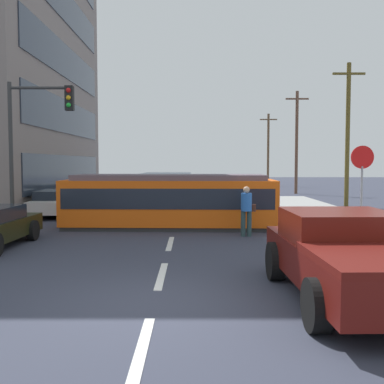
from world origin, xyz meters
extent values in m
plane|color=#333746|center=(0.00, 10.00, 0.00)|extent=(120.00, 120.00, 0.00)
cube|color=silver|center=(0.00, -2.00, 0.01)|extent=(0.16, 2.40, 0.01)
cube|color=silver|center=(0.00, 2.00, 0.01)|extent=(0.16, 2.40, 0.01)
cube|color=silver|center=(0.00, 6.00, 0.01)|extent=(0.16, 2.40, 0.01)
cube|color=silver|center=(0.00, 15.52, 0.01)|extent=(0.16, 2.40, 0.01)
cube|color=silver|center=(0.00, 21.52, 0.01)|extent=(0.16, 2.40, 0.01)
cube|color=#2D3847|center=(-6.65, 19.53, 1.92)|extent=(0.06, 15.15, 1.92)
cube|color=#2D3847|center=(-6.65, 19.53, 5.12)|extent=(0.06, 15.15, 1.92)
cube|color=#2D3847|center=(-6.65, 19.53, 8.32)|extent=(0.06, 15.15, 1.92)
cube|color=#2D3847|center=(-6.65, 19.53, 11.52)|extent=(0.06, 15.15, 1.92)
cube|color=#E95710|center=(-0.18, 9.52, 0.98)|extent=(7.96, 2.73, 1.66)
cube|color=#2D2D2D|center=(-0.18, 9.52, 0.07)|extent=(7.80, 2.60, 0.15)
cube|color=#584A55|center=(-0.18, 9.52, 1.91)|extent=(7.16, 2.33, 0.20)
cube|color=#1E232D|center=(-0.18, 9.52, 1.18)|extent=(7.64, 2.76, 0.73)
cube|color=#A5B6C6|center=(-0.67, 15.41, 1.11)|extent=(2.54, 5.45, 1.61)
cube|color=black|center=(-0.69, 12.75, 1.35)|extent=(2.25, 0.14, 0.97)
cube|color=black|center=(-0.67, 15.41, 1.40)|extent=(2.57, 4.64, 0.64)
cylinder|color=black|center=(-0.68, 13.67, 0.45)|extent=(2.56, 0.92, 0.90)
cylinder|color=black|center=(-0.66, 17.15, 0.45)|extent=(2.56, 0.92, 0.90)
cylinder|color=#273C3E|center=(2.37, 7.38, 0.42)|extent=(0.16, 0.16, 0.85)
cylinder|color=#273C3E|center=(2.57, 7.38, 0.42)|extent=(0.16, 0.16, 0.85)
cylinder|color=blue|center=(2.47, 7.38, 1.15)|extent=(0.36, 0.36, 0.60)
sphere|color=tan|center=(2.47, 7.38, 1.56)|extent=(0.22, 0.22, 0.22)
cube|color=#4E271B|center=(2.69, 7.43, 0.95)|extent=(0.22, 0.14, 0.24)
cube|color=#58120E|center=(3.44, 0.15, 0.68)|extent=(2.10, 5.04, 0.65)
cube|color=#58140D|center=(3.43, 0.70, 1.27)|extent=(1.94, 1.94, 0.55)
cube|color=#58120E|center=(3.47, -1.22, 1.06)|extent=(2.05, 2.29, 0.12)
cylinder|color=black|center=(2.41, 1.63, 0.40)|extent=(0.30, 0.81, 0.80)
cylinder|color=black|center=(4.41, 1.67, 0.40)|extent=(0.30, 0.81, 0.80)
cylinder|color=black|center=(2.47, -1.37, 0.40)|extent=(0.30, 0.81, 0.80)
cylinder|color=black|center=(-4.38, 6.59, 0.32)|extent=(0.24, 0.65, 0.64)
cube|color=beige|center=(-5.50, 13.52, 0.52)|extent=(2.00, 4.47, 0.55)
cube|color=black|center=(-5.49, 13.37, 0.99)|extent=(1.80, 2.48, 0.40)
cylinder|color=black|center=(-6.47, 14.82, 0.32)|extent=(0.24, 0.65, 0.64)
cylinder|color=black|center=(-4.59, 14.88, 0.32)|extent=(0.24, 0.65, 0.64)
cylinder|color=black|center=(-6.40, 12.17, 0.32)|extent=(0.24, 0.65, 0.64)
cylinder|color=black|center=(-4.52, 12.23, 0.32)|extent=(0.24, 0.65, 0.64)
cube|color=maroon|center=(-4.93, 19.66, 0.52)|extent=(1.98, 4.13, 0.55)
cube|color=black|center=(-4.92, 19.51, 0.99)|extent=(1.78, 2.29, 0.40)
cylinder|color=black|center=(-5.89, 20.85, 0.32)|extent=(0.24, 0.65, 0.64)
cylinder|color=black|center=(-4.03, 20.90, 0.32)|extent=(0.24, 0.65, 0.64)
cylinder|color=black|center=(-5.82, 18.41, 0.32)|extent=(0.24, 0.65, 0.64)
cylinder|color=black|center=(-3.96, 18.46, 0.32)|extent=(0.24, 0.65, 0.64)
cylinder|color=gray|center=(6.29, 7.35, 1.24)|extent=(0.07, 0.07, 2.20)
cylinder|color=red|center=(6.29, 7.35, 2.64)|extent=(0.76, 0.04, 0.76)
cylinder|color=#333333|center=(-5.59, 8.07, 2.61)|extent=(0.14, 0.14, 5.21)
cylinder|color=#333333|center=(-4.56, 8.07, 5.01)|extent=(2.05, 0.10, 0.10)
cube|color=black|center=(-3.54, 8.07, 4.66)|extent=(0.28, 0.24, 0.84)
sphere|color=red|center=(-3.54, 7.94, 4.91)|extent=(0.16, 0.16, 0.16)
sphere|color=gold|center=(-3.54, 7.94, 4.66)|extent=(0.16, 0.16, 0.16)
sphere|color=green|center=(-3.54, 7.94, 4.41)|extent=(0.16, 0.16, 0.16)
cylinder|color=brown|center=(9.37, 18.05, 3.99)|extent=(0.24, 0.24, 7.98)
cube|color=brown|center=(9.37, 18.05, 7.38)|extent=(1.80, 0.12, 0.12)
cylinder|color=brown|center=(8.89, 28.60, 4.02)|extent=(0.24, 0.24, 8.04)
cube|color=brown|center=(8.89, 28.60, 7.44)|extent=(1.80, 0.12, 0.12)
cylinder|color=brown|center=(8.73, 41.16, 3.80)|extent=(0.24, 0.24, 7.59)
cube|color=brown|center=(8.73, 41.16, 6.99)|extent=(1.80, 0.12, 0.12)
camera|label=1|loc=(0.66, -7.94, 2.46)|focal=43.31mm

